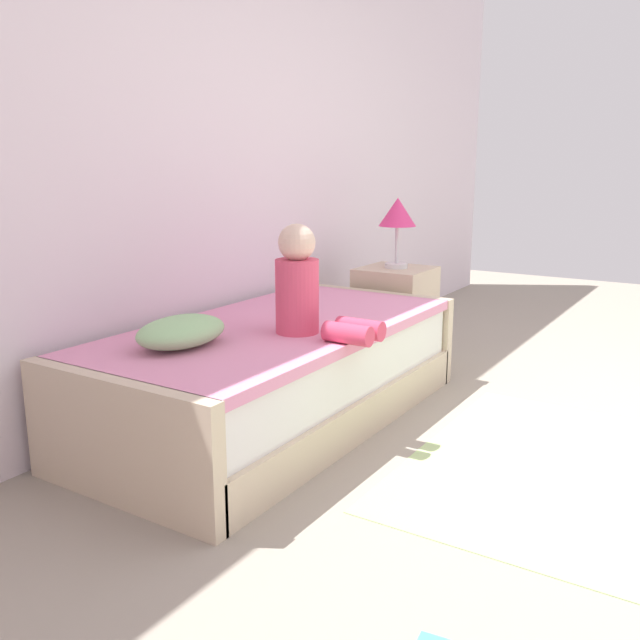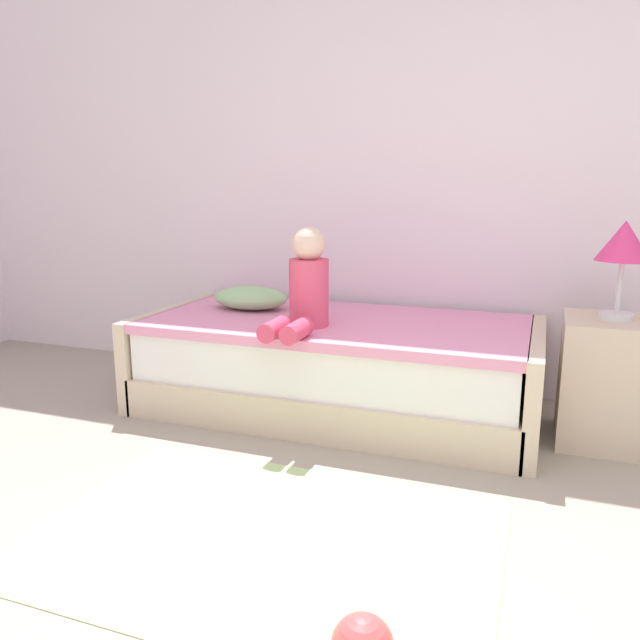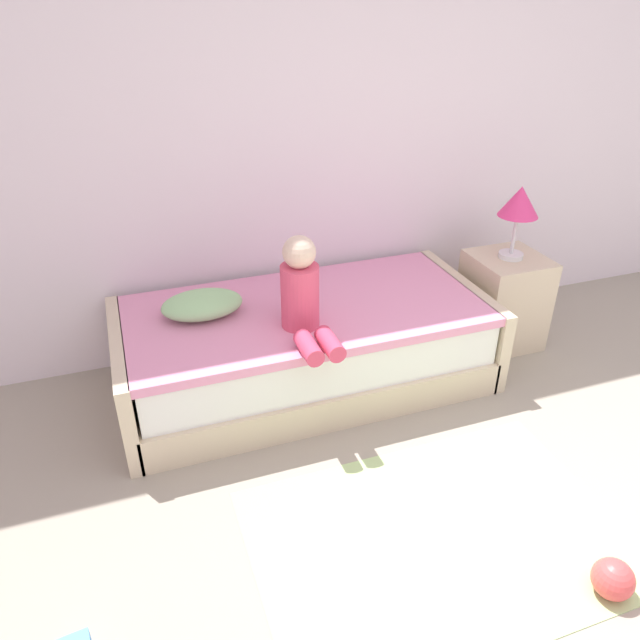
{
  "view_description": "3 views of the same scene",
  "coord_description": "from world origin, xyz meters",
  "px_view_note": "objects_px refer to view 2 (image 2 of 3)",
  "views": [
    {
      "loc": [
        -3.25,
        0.1,
        1.27
      ],
      "look_at": [
        -0.64,
        1.75,
        0.55
      ],
      "focal_mm": 38.13,
      "sensor_mm": 36.0,
      "label": 1
    },
    {
      "loc": [
        0.38,
        -1.04,
        1.21
      ],
      "look_at": [
        -0.64,
        1.75,
        0.55
      ],
      "focal_mm": 34.56,
      "sensor_mm": 36.0,
      "label": 2
    },
    {
      "loc": [
        -1.54,
        -0.8,
        2.08
      ],
      "look_at": [
        -0.64,
        1.75,
        0.55
      ],
      "focal_mm": 33.45,
      "sensor_mm": 36.0,
      "label": 3
    }
  ],
  "objects_px": {
    "pillow": "(251,298)",
    "table_lamp": "(624,246)",
    "bed": "(336,365)",
    "nightstand": "(609,382)",
    "child_figure": "(305,287)"
  },
  "relations": [
    {
      "from": "bed",
      "to": "pillow",
      "type": "relative_size",
      "value": 4.8
    },
    {
      "from": "nightstand",
      "to": "pillow",
      "type": "bearing_deg",
      "value": 177.52
    },
    {
      "from": "bed",
      "to": "pillow",
      "type": "height_order",
      "value": "pillow"
    },
    {
      "from": "pillow",
      "to": "table_lamp",
      "type": "bearing_deg",
      "value": -2.48
    },
    {
      "from": "bed",
      "to": "table_lamp",
      "type": "relative_size",
      "value": 4.69
    },
    {
      "from": "bed",
      "to": "nightstand",
      "type": "xyz_separation_m",
      "value": [
        1.35,
        0.02,
        0.05
      ]
    },
    {
      "from": "table_lamp",
      "to": "child_figure",
      "type": "xyz_separation_m",
      "value": [
        -1.44,
        -0.25,
        -0.23
      ]
    },
    {
      "from": "table_lamp",
      "to": "pillow",
      "type": "xyz_separation_m",
      "value": [
        -1.9,
        0.08,
        -0.37
      ]
    },
    {
      "from": "nightstand",
      "to": "table_lamp",
      "type": "xyz_separation_m",
      "value": [
        0.0,
        0.0,
        0.64
      ]
    },
    {
      "from": "bed",
      "to": "nightstand",
      "type": "bearing_deg",
      "value": 0.75
    },
    {
      "from": "child_figure",
      "to": "pillow",
      "type": "height_order",
      "value": "child_figure"
    },
    {
      "from": "nightstand",
      "to": "table_lamp",
      "type": "height_order",
      "value": "table_lamp"
    },
    {
      "from": "bed",
      "to": "nightstand",
      "type": "height_order",
      "value": "nightstand"
    },
    {
      "from": "table_lamp",
      "to": "pillow",
      "type": "relative_size",
      "value": 1.02
    },
    {
      "from": "table_lamp",
      "to": "child_figure",
      "type": "relative_size",
      "value": 0.88
    }
  ]
}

